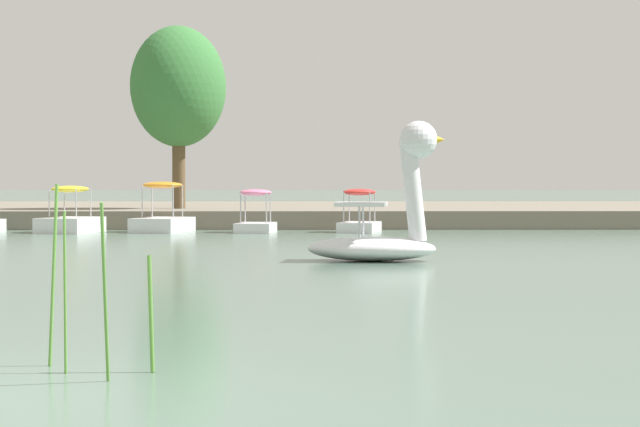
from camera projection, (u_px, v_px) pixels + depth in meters
shore_bank_far at (249, 213)px, 45.39m from camera, size 147.20×19.45×0.59m
swan_boat at (384, 221)px, 21.29m from camera, size 2.68×1.59×2.65m
pedal_boat_red at (359, 218)px, 33.97m from camera, size 1.45×1.97×1.31m
pedal_boat_pink at (256, 218)px, 33.86m from camera, size 1.26×1.86×1.30m
pedal_boat_orange at (163, 218)px, 34.09m from camera, size 1.82×2.55×1.52m
pedal_boat_yellow at (70, 219)px, 33.72m from camera, size 1.82×2.47×1.40m
tree_broadleaf_left at (179, 87)px, 39.33m from camera, size 4.32×4.69×6.39m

